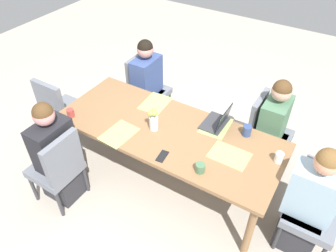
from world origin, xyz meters
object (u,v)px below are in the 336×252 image
at_px(dining_table, 168,135).
at_px(coffee_mug_centre_right, 247,131).
at_px(chair_near_right_near, 59,166).
at_px(person_near_right_near, 57,158).
at_px(chair_far_left_far, 265,129).
at_px(chair_head_left_right_mid, 60,108).
at_px(person_far_left_far, 270,133).
at_px(coffee_mug_near_right, 200,168).
at_px(coffee_mug_centre_left, 279,157).
at_px(chair_far_left_mid, 145,86).
at_px(laptop_far_left_far, 217,122).
at_px(chair_head_right_left_near, 315,205).
at_px(flower_vase, 154,120).
at_px(phone_black, 162,156).
at_px(coffee_mug_near_left, 71,113).
at_px(person_far_left_mid, 147,88).
at_px(person_head_right_left_near, 307,206).

relative_size(dining_table, coffee_mug_centre_right, 21.46).
distance_m(chair_near_right_near, person_near_right_near, 0.10).
relative_size(chair_far_left_far, chair_head_left_right_mid, 1.00).
distance_m(person_far_left_far, coffee_mug_centre_right, 0.50).
xyz_separation_m(coffee_mug_near_right, coffee_mug_centre_left, (0.55, 0.48, 0.01)).
relative_size(chair_far_left_mid, coffee_mug_near_right, 10.49).
relative_size(laptop_far_left_far, coffee_mug_near_right, 3.73).
relative_size(chair_far_left_mid, laptop_far_left_far, 2.81).
height_order(laptop_far_left_far, coffee_mug_centre_left, laptop_far_left_far).
bearing_deg(chair_head_left_right_mid, dining_table, 4.32).
bearing_deg(coffee_mug_centre_left, laptop_far_left_far, 165.42).
xyz_separation_m(chair_head_right_left_near, flower_vase, (-1.62, -0.12, 0.35)).
relative_size(chair_head_right_left_near, chair_far_left_far, 1.00).
bearing_deg(chair_head_left_right_mid, person_near_right_near, -45.34).
relative_size(chair_head_left_right_mid, phone_black, 6.00).
height_order(flower_vase, coffee_mug_centre_left, flower_vase).
distance_m(chair_head_left_right_mid, phone_black, 1.66).
distance_m(coffee_mug_near_left, phone_black, 1.14).
bearing_deg(person_near_right_near, person_far_left_far, 41.15).
bearing_deg(chair_head_right_left_near, laptop_far_left_far, 165.94).
height_order(chair_near_right_near, coffee_mug_near_left, chair_near_right_near).
xyz_separation_m(person_far_left_mid, person_far_left_far, (1.65, -0.02, 0.00)).
bearing_deg(flower_vase, coffee_mug_near_left, -161.51).
bearing_deg(chair_far_left_far, phone_black, -118.66).
xyz_separation_m(dining_table, coffee_mug_centre_right, (0.70, 0.34, 0.12)).
xyz_separation_m(chair_far_left_mid, phone_black, (1.02, -1.17, 0.24)).
height_order(dining_table, chair_head_left_right_mid, chair_head_left_right_mid).
distance_m(coffee_mug_near_right, phone_black, 0.38).
bearing_deg(person_far_left_mid, phone_black, -49.68).
bearing_deg(person_far_left_mid, dining_table, -44.07).
bearing_deg(person_far_left_far, coffee_mug_near_left, -149.26).
bearing_deg(flower_vase, chair_far_left_far, 43.72).
distance_m(chair_head_right_left_near, coffee_mug_centre_right, 0.89).
bearing_deg(phone_black, laptop_far_left_far, -25.80).
bearing_deg(person_far_left_far, chair_far_left_far, 141.24).
height_order(chair_near_right_near, coffee_mug_centre_right, chair_near_right_near).
xyz_separation_m(flower_vase, coffee_mug_near_right, (0.66, -0.26, -0.07)).
bearing_deg(chair_far_left_mid, coffee_mug_near_right, -39.53).
bearing_deg(coffee_mug_near_right, chair_head_left_right_mid, 173.94).
bearing_deg(chair_far_left_far, coffee_mug_centre_right, -100.16).
bearing_deg(chair_far_left_far, person_near_right_near, -136.44).
xyz_separation_m(flower_vase, coffee_mug_centre_right, (0.83, 0.41, -0.06)).
height_order(coffee_mug_near_right, phone_black, coffee_mug_near_right).
xyz_separation_m(person_far_left_far, chair_head_left_right_mid, (-2.33, -0.85, -0.03)).
distance_m(chair_head_right_left_near, phone_black, 1.42).
height_order(person_far_left_mid, coffee_mug_centre_right, person_far_left_mid).
height_order(chair_head_right_left_near, person_head_right_left_near, person_head_right_left_near).
distance_m(person_head_right_left_near, chair_head_left_right_mid, 2.91).
bearing_deg(chair_head_right_left_near, flower_vase, -175.84).
xyz_separation_m(chair_head_right_left_near, chair_head_left_right_mid, (-2.97, -0.16, 0.00)).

